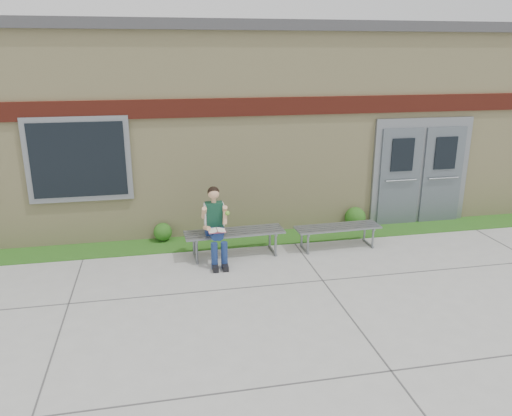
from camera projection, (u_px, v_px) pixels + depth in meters
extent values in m
plane|color=#9E9E99|center=(271.00, 300.00, 7.58)|extent=(80.00, 80.00, 0.00)
cube|color=#1E5416|center=(241.00, 240.00, 10.01)|extent=(16.00, 0.80, 0.02)
cube|color=beige|center=(218.00, 119.00, 12.60)|extent=(16.00, 6.00, 4.00)
cube|color=#3F3F42|center=(216.00, 31.00, 11.97)|extent=(16.20, 6.20, 0.20)
cube|color=maroon|center=(237.00, 107.00, 9.58)|extent=(16.00, 0.06, 0.35)
cube|color=slate|center=(79.00, 160.00, 9.27)|extent=(1.90, 0.08, 1.60)
cube|color=black|center=(78.00, 160.00, 9.23)|extent=(1.70, 0.04, 1.40)
cube|color=slate|center=(420.00, 171.00, 10.77)|extent=(2.20, 0.08, 2.30)
cube|color=#545D65|center=(400.00, 178.00, 10.66)|extent=(0.92, 0.06, 2.10)
cube|color=#545D65|center=(442.00, 175.00, 10.85)|extent=(0.92, 0.06, 2.10)
cube|color=slate|center=(234.00, 232.00, 9.14)|extent=(1.84, 0.58, 0.04)
cube|color=slate|center=(195.00, 248.00, 9.08)|extent=(0.07, 0.51, 0.42)
cube|color=slate|center=(273.00, 242.00, 9.35)|extent=(0.07, 0.51, 0.42)
cube|color=slate|center=(338.00, 227.00, 9.54)|extent=(1.66, 0.51, 0.03)
cube|color=slate|center=(304.00, 241.00, 9.48)|extent=(0.06, 0.46, 0.37)
cube|color=slate|center=(369.00, 236.00, 9.73)|extent=(0.06, 0.46, 0.37)
cube|color=navy|center=(214.00, 230.00, 8.99)|extent=(0.33, 0.23, 0.15)
cube|color=#0E331E|center=(214.00, 214.00, 8.89)|extent=(0.31, 0.19, 0.44)
sphere|color=tan|center=(214.00, 194.00, 8.76)|extent=(0.20, 0.20, 0.20)
sphere|color=black|center=(213.00, 192.00, 8.78)|extent=(0.21, 0.21, 0.21)
cylinder|color=navy|center=(211.00, 234.00, 8.74)|extent=(0.15, 0.40, 0.14)
cylinder|color=navy|center=(221.00, 233.00, 8.77)|extent=(0.15, 0.40, 0.14)
cylinder|color=navy|center=(214.00, 256.00, 8.63)|extent=(0.12, 0.12, 0.48)
cylinder|color=navy|center=(224.00, 255.00, 8.66)|extent=(0.12, 0.12, 0.48)
cube|color=black|center=(215.00, 268.00, 8.62)|extent=(0.10, 0.25, 0.10)
cube|color=black|center=(225.00, 267.00, 8.65)|extent=(0.10, 0.25, 0.10)
cylinder|color=tan|center=(204.00, 213.00, 8.78)|extent=(0.09, 0.21, 0.25)
cylinder|color=tan|center=(225.00, 211.00, 8.85)|extent=(0.09, 0.21, 0.25)
cube|color=white|center=(217.00, 230.00, 8.62)|extent=(0.30, 0.21, 0.01)
cube|color=#B34358|center=(217.00, 231.00, 8.62)|extent=(0.30, 0.22, 0.01)
sphere|color=#6FB831|center=(227.00, 213.00, 8.73)|extent=(0.08, 0.08, 0.08)
sphere|color=#1E5416|center=(163.00, 232.00, 9.89)|extent=(0.36, 0.36, 0.36)
sphere|color=#1E5416|center=(355.00, 217.00, 10.66)|extent=(0.44, 0.44, 0.44)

